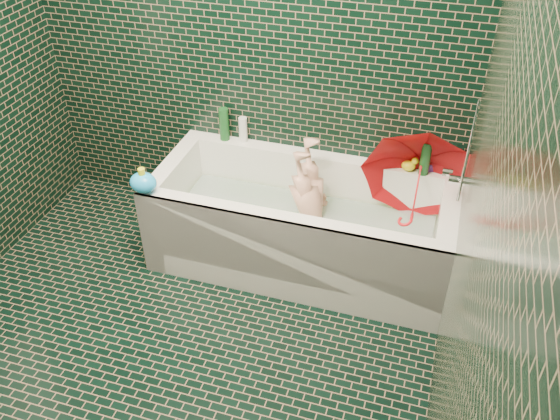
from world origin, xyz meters
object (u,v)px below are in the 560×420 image
(rubber_duck, at_px, (410,165))
(bath_toy, at_px, (143,182))
(bathtub, at_px, (301,233))
(umbrella, at_px, (417,190))
(child, at_px, (312,214))

(rubber_duck, distance_m, bath_toy, 1.49)
(bathtub, bearing_deg, rubber_duck, 30.57)
(rubber_duck, bearing_deg, bathtub, -152.40)
(bathtub, bearing_deg, bath_toy, -158.11)
(bathtub, xyz_separation_m, bath_toy, (-0.80, -0.32, 0.40))
(rubber_duck, xyz_separation_m, bath_toy, (-1.34, -0.64, 0.03))
(umbrella, bearing_deg, bathtub, -166.86)
(rubber_duck, bearing_deg, bath_toy, -157.41)
(child, relative_size, rubber_duck, 8.62)
(umbrella, bearing_deg, rubber_duck, 110.63)
(bathtub, distance_m, rubber_duck, 0.74)
(umbrella, height_order, bath_toy, umbrella)
(bathtub, bearing_deg, child, 55.40)
(rubber_duck, bearing_deg, umbrella, -75.05)
(child, xyz_separation_m, bath_toy, (-0.84, -0.39, 0.30))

